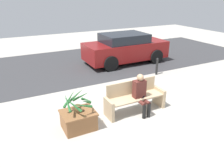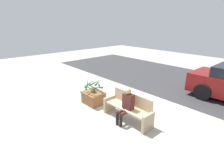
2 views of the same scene
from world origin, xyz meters
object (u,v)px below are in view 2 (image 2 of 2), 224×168
at_px(planter_box, 93,97).
at_px(potted_plant, 93,86).
at_px(person_seated, 126,104).
at_px(bench, 128,108).

distance_m(planter_box, potted_plant, 0.51).
bearing_deg(person_seated, planter_box, 178.44).
bearing_deg(planter_box, person_seated, -1.56).
bearing_deg(planter_box, potted_plant, 23.14).
relative_size(person_seated, potted_plant, 1.58).
xyz_separation_m(bench, planter_box, (-1.83, -0.14, -0.18)).
relative_size(planter_box, potted_plant, 1.14).
xyz_separation_m(person_seated, planter_box, (-1.92, 0.05, -0.41)).
relative_size(bench, potted_plant, 2.45).
distance_m(bench, planter_box, 1.85).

